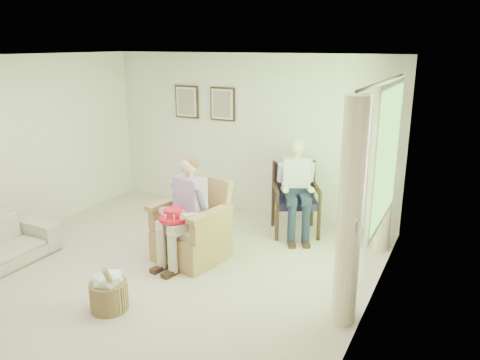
% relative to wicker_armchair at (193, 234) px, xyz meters
% --- Properties ---
extents(floor, '(5.50, 5.50, 0.00)m').
position_rel_wicker_armchair_xyz_m(floor, '(-0.18, -0.73, -0.34)').
color(floor, beige).
rests_on(floor, ground).
extents(back_wall, '(5.00, 0.04, 2.60)m').
position_rel_wicker_armchair_xyz_m(back_wall, '(-0.18, 2.02, 0.96)').
color(back_wall, silver).
rests_on(back_wall, ground).
extents(right_wall, '(0.04, 5.50, 2.60)m').
position_rel_wicker_armchair_xyz_m(right_wall, '(2.32, -0.73, 0.96)').
color(right_wall, silver).
rests_on(right_wall, ground).
extents(ceiling, '(5.00, 5.50, 0.02)m').
position_rel_wicker_armchair_xyz_m(ceiling, '(-0.18, -0.73, 2.26)').
color(ceiling, white).
rests_on(ceiling, back_wall).
extents(window, '(0.13, 2.50, 1.63)m').
position_rel_wicker_armchair_xyz_m(window, '(2.28, 0.47, 1.25)').
color(window, '#2D6B23').
rests_on(window, right_wall).
extents(curtain_left, '(0.34, 0.34, 2.30)m').
position_rel_wicker_armchair_xyz_m(curtain_left, '(2.15, -0.51, 0.81)').
color(curtain_left, beige).
rests_on(curtain_left, ground).
extents(curtain_right, '(0.34, 0.34, 2.30)m').
position_rel_wicker_armchair_xyz_m(curtain_right, '(2.15, 1.45, 0.81)').
color(curtain_right, beige).
rests_on(curtain_right, ground).
extents(framed_print_left, '(0.45, 0.05, 0.55)m').
position_rel_wicker_armchair_xyz_m(framed_print_left, '(-1.33, 1.98, 1.44)').
color(framed_print_left, '#382114').
rests_on(framed_print_left, back_wall).
extents(framed_print_right, '(0.45, 0.05, 0.55)m').
position_rel_wicker_armchair_xyz_m(framed_print_right, '(-0.63, 1.98, 1.44)').
color(framed_print_right, '#382114').
rests_on(framed_print_right, back_wall).
extents(wicker_armchair, '(0.83, 0.82, 1.06)m').
position_rel_wicker_armchair_xyz_m(wicker_armchair, '(0.00, 0.00, 0.00)').
color(wicker_armchair, tan).
rests_on(wicker_armchair, ground).
extents(wood_armchair, '(0.66, 0.62, 1.02)m').
position_rel_wicker_armchair_xyz_m(wood_armchair, '(0.90, 1.51, 0.22)').
color(wood_armchair, black).
rests_on(wood_armchair, ground).
extents(person_wicker, '(0.40, 0.62, 1.36)m').
position_rel_wicker_armchair_xyz_m(person_wicker, '(-0.00, -0.14, 0.46)').
color(person_wicker, beige).
rests_on(person_wicker, ground).
extents(person_dark, '(0.40, 0.63, 1.39)m').
position_rel_wicker_armchair_xyz_m(person_dark, '(0.90, 1.34, 0.49)').
color(person_dark, '#192037').
rests_on(person_dark, ground).
extents(red_hat, '(0.36, 0.36, 0.14)m').
position_rel_wicker_armchair_xyz_m(red_hat, '(-0.05, -0.34, 0.37)').
color(red_hat, red).
rests_on(red_hat, person_wicker).
extents(hatbox, '(0.42, 0.42, 0.59)m').
position_rel_wicker_armchair_xyz_m(hatbox, '(-0.13, -1.46, -0.11)').
color(hatbox, tan).
rests_on(hatbox, ground).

